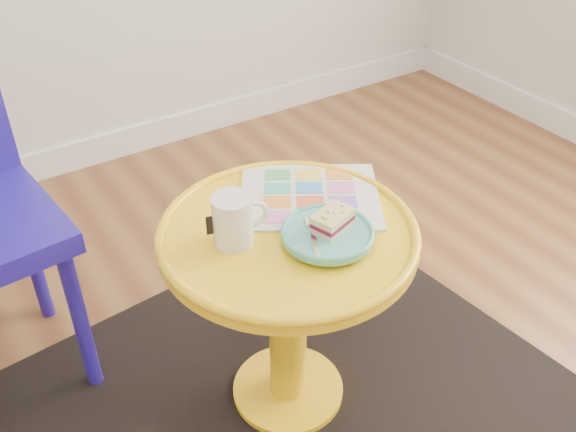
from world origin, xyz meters
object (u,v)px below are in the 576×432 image
newspaper (310,196)px  plate (328,234)px  mug (234,219)px  side_table (288,283)px

newspaper → plate: bearing=-79.6°
newspaper → mug: mug is taller
side_table → plate: bearing=-56.9°
newspaper → mug: (-0.23, -0.05, 0.06)m
side_table → plate: size_ratio=2.91×
newspaper → plate: 0.17m
side_table → newspaper: (0.11, 0.08, 0.16)m
mug → plate: (0.16, -0.11, -0.04)m
mug → plate: bearing=-20.8°
plate → newspaper: bearing=68.1°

